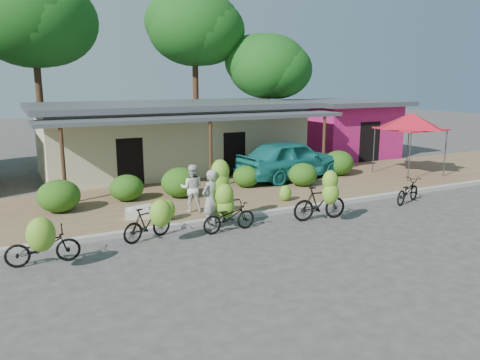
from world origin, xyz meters
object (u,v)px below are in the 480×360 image
object	(u,v)px
red_canopy	(411,121)
bike_center	(224,202)
tree_near_right	(265,65)
bike_right	(322,200)
sack_near	(141,211)
teal_van	(291,159)
bike_left	(151,221)
bike_far_right	(408,191)
sack_far	(137,214)
tree_far_center	(28,16)
bike_far_left	(42,244)
tree_center_right	(191,26)
vendor	(211,200)
bystander	(192,188)

from	to	relation	value
red_canopy	bike_center	distance (m)	11.49
tree_near_right	bike_right	distance (m)	15.84
sack_near	teal_van	xyz separation A→B (m)	(7.50, 2.75, 0.72)
red_canopy	bike_left	world-z (taller)	red_canopy
bike_far_right	sack_far	xyz separation A→B (m)	(-9.47, 2.14, -0.18)
tree_far_center	sack_near	size ratio (longest dim) A/B	11.75
tree_far_center	bike_far_left	bearing A→B (deg)	-93.99
tree_center_right	bike_center	xyz separation A→B (m)	(-4.94, -15.31, -6.76)
bike_far_right	teal_van	world-z (taller)	teal_van
red_canopy	bike_far_right	world-z (taller)	red_canopy
bike_right	bike_far_right	size ratio (longest dim) A/B	1.06
tree_near_right	sack_near	distance (m)	16.42
bike_center	teal_van	distance (m)	7.38
bike_far_left	bike_far_right	bearing A→B (deg)	-83.78
tree_far_center	bike_right	bearing A→B (deg)	-65.13
tree_center_right	red_canopy	bearing A→B (deg)	-63.79
bike_far_left	sack_far	xyz separation A→B (m)	(2.96, 2.57, -0.32)
tree_center_right	red_canopy	distance (m)	14.37
bike_right	bike_far_left	bearing A→B (deg)	97.61
bike_right	vendor	bearing A→B (deg)	84.03
tree_near_right	teal_van	distance (m)	10.07
red_canopy	sack_far	size ratio (longest dim) A/B	4.67
tree_near_right	teal_van	xyz separation A→B (m)	(-3.42, -8.41, -4.35)
red_canopy	bike_right	distance (m)	8.90
teal_van	bike_far_right	bearing A→B (deg)	-168.56
bike_right	bystander	distance (m)	4.27
bike_far_right	sack_far	bearing A→B (deg)	56.45
bike_left	bystander	size ratio (longest dim) A/B	1.04
bike_far_left	bike_center	size ratio (longest dim) A/B	0.85
tree_far_center	sack_near	xyz separation A→B (m)	(2.08, -12.66, -7.34)
bike_far_right	bike_left	bearing A→B (deg)	68.23
sack_far	red_canopy	bearing A→B (deg)	5.80
red_canopy	bike_far_right	xyz separation A→B (m)	(-3.60, -3.47, -2.17)
bike_center	tree_near_right	bearing A→B (deg)	-36.72
bystander	tree_center_right	bearing A→B (deg)	-83.76
tree_center_right	bike_far_left	distance (m)	20.16
bike_center	vendor	xyz separation A→B (m)	(-0.37, 0.17, 0.07)
tree_near_right	sack_far	distance (m)	16.72
red_canopy	bike_far_left	distance (m)	16.62
red_canopy	sack_near	xyz separation A→B (m)	(-12.87, -1.07, -2.34)
tree_center_right	bike_right	size ratio (longest dim) A/B	5.14
red_canopy	bike_far_left	size ratio (longest dim) A/B	1.96
tree_near_right	sack_far	world-z (taller)	tree_near_right
bike_far_left	tree_near_right	bearing A→B (deg)	-40.96
tree_near_right	bike_far_left	xyz separation A→B (m)	(-14.08, -13.98, -4.76)
bike_far_left	bike_right	distance (m)	8.26
sack_near	vendor	bearing A→B (deg)	-50.84
vendor	teal_van	distance (m)	7.55
tree_near_right	red_canopy	bearing A→B (deg)	-79.06
tree_far_center	sack_far	world-z (taller)	tree_far_center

